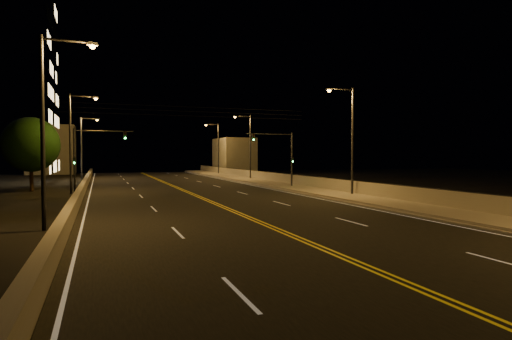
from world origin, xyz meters
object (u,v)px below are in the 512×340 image
object	(u,v)px
streetlight_1	(350,134)
streetlight_3	(217,145)
streetlight_5	(74,136)
traffic_signal_left	(87,153)
tree_1	(31,144)
streetlight_4	(49,118)
streetlight_6	(83,143)
traffic_signal_right	(283,153)
tree_0	(31,145)
streetlight_2	(248,143)

from	to	relation	value
streetlight_1	streetlight_3	distance (m)	42.15
streetlight_5	streetlight_1	bearing A→B (deg)	-28.57
traffic_signal_left	tree_1	xyz separation A→B (m)	(-6.16, 13.04, 1.06)
streetlight_3	streetlight_5	xyz separation A→B (m)	(-21.43, -30.48, 0.00)
streetlight_4	traffic_signal_left	distance (m)	18.53
streetlight_4	streetlight_6	world-z (taller)	same
streetlight_5	traffic_signal_left	world-z (taller)	streetlight_5
streetlight_4	tree_1	xyz separation A→B (m)	(-5.01, 31.48, -0.42)
streetlight_3	tree_1	distance (m)	32.59
tree_1	streetlight_5	bearing A→B (deg)	-66.33
streetlight_5	streetlight_6	bearing A→B (deg)	90.00
streetlight_1	streetlight_6	xyz separation A→B (m)	(-21.43, 36.84, 0.00)
traffic_signal_left	streetlight_5	bearing A→B (deg)	125.55
tree_1	traffic_signal_right	bearing A→B (deg)	-27.64
streetlight_3	streetlight_4	xyz separation A→B (m)	(-21.43, -50.52, 0.00)
tree_0	streetlight_3	bearing A→B (deg)	46.11
streetlight_6	streetlight_1	bearing A→B (deg)	-59.81
streetlight_2	tree_1	bearing A→B (deg)	-175.28
streetlight_6	traffic_signal_left	xyz separation A→B (m)	(1.15, -26.77, -1.49)
streetlight_3	tree_0	size ratio (longest dim) A/B	1.26
traffic_signal_right	traffic_signal_left	size ratio (longest dim) A/B	1.00
streetlight_1	streetlight_5	bearing A→B (deg)	151.43
streetlight_3	tree_0	world-z (taller)	streetlight_3
tree_0	tree_1	bearing A→B (deg)	97.82
streetlight_4	streetlight_5	bearing A→B (deg)	90.00
streetlight_3	traffic_signal_right	world-z (taller)	streetlight_3
streetlight_3	traffic_signal_left	xyz separation A→B (m)	(-20.29, -32.08, -1.49)
streetlight_3	streetlight_6	world-z (taller)	same
tree_1	streetlight_4	bearing A→B (deg)	-80.95
streetlight_4	tree_0	size ratio (longest dim) A/B	1.26
streetlight_2	traffic_signal_left	size ratio (longest dim) A/B	1.54
streetlight_2	tree_1	world-z (taller)	streetlight_2
traffic_signal_right	tree_1	xyz separation A→B (m)	(-24.90, 13.04, 1.06)
streetlight_1	streetlight_3	bearing A→B (deg)	90.00
streetlight_3	streetlight_4	distance (m)	54.88
streetlight_2	streetlight_6	xyz separation A→B (m)	(-21.43, 11.55, 0.00)
streetlight_3	streetlight_5	distance (m)	37.26
streetlight_2	streetlight_6	world-z (taller)	same
streetlight_6	traffic_signal_left	world-z (taller)	streetlight_6
streetlight_1	tree_1	distance (m)	35.12
streetlight_1	streetlight_6	distance (m)	42.62
traffic_signal_right	streetlight_4	bearing A→B (deg)	-137.16
streetlight_5	tree_1	world-z (taller)	streetlight_5
tree_0	tree_1	size ratio (longest dim) A/B	0.94
traffic_signal_left	tree_1	bearing A→B (deg)	115.28
traffic_signal_left	streetlight_4	bearing A→B (deg)	-93.56
streetlight_3	traffic_signal_right	size ratio (longest dim) A/B	1.54
streetlight_2	traffic_signal_left	bearing A→B (deg)	-143.12
streetlight_4	traffic_signal_right	world-z (taller)	streetlight_4
streetlight_6	tree_0	size ratio (longest dim) A/B	1.26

